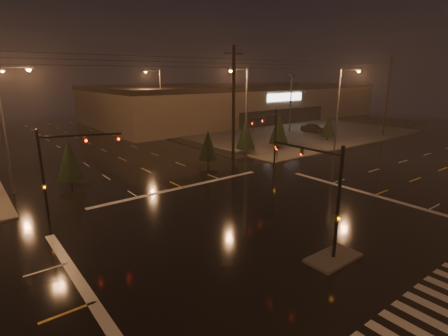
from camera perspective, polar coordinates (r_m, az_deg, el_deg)
The scene contains 22 objects.
ground at distance 21.72m, azimuth 8.63°, elevation -10.37°, with size 140.00×140.00×0.00m, color black.
sidewalk_ne at distance 62.75m, azimuth 7.88°, elevation 6.45°, with size 36.00×36.00×0.12m, color #4D4B45.
median_island at distance 19.48m, azimuth 17.40°, elevation -13.83°, with size 3.00×1.60×0.15m, color #4D4B45.
crosswalk at distance 17.67m, azimuth 31.46°, elevation -18.99°, with size 15.00×2.60×0.01m, color beige.
stop_bar_far at distance 29.78m, azimuth -6.82°, elevation -3.18°, with size 16.00×0.50×0.01m, color beige.
parking_lot at distance 65.10m, azimuth 12.26°, elevation 6.54°, with size 50.00×24.00×0.08m, color black.
retail_building at distance 77.42m, azimuth 2.05°, elevation 11.00°, with size 60.20×28.30×7.20m.
signal_mast_median at distance 18.54m, azimuth 15.94°, elevation -2.83°, with size 0.25×4.59×6.00m.
signal_mast_ne at distance 33.97m, azimuth 7.67°, elevation 5.63°, with size 4.84×1.86×6.00m.
signal_mast_nw at distance 24.62m, azimuth -25.27°, elevation 0.74°, with size 4.84×1.86×6.00m.
streetlight_1 at distance 31.72m, azimuth -31.91°, elevation 6.53°, with size 2.77×0.32×10.00m.
streetlight_3 at distance 39.11m, azimuth 3.35°, elevation 9.93°, with size 2.77×0.32×10.00m.
streetlight_4 at distance 55.71m, azimuth -10.54°, elevation 11.22°, with size 2.77×0.32×10.00m.
streetlight_6 at distance 44.05m, azimuth 18.47°, elevation 9.77°, with size 0.32×2.77×10.00m.
utility_pole_1 at distance 35.51m, azimuth 1.57°, elevation 9.97°, with size 2.20×0.32×12.00m.
utility_pole_2 at distance 59.21m, azimuth 25.09°, elevation 10.61°, with size 2.20×0.32×12.00m.
conifer_0 at distance 41.60m, azimuth 3.56°, elevation 5.61°, with size 2.28×2.28×4.26m.
conifer_1 at distance 45.32m, azimuth 8.93°, elevation 6.41°, with size 2.45×2.45×4.52m.
conifer_2 at distance 52.25m, azimuth 16.67°, elevation 6.65°, with size 1.94×1.94×3.73m.
conifer_3 at distance 31.81m, azimuth -23.95°, elevation 1.29°, with size 2.20×2.20×4.13m.
conifer_4 at distance 36.15m, azimuth -2.61°, elevation 3.81°, with size 1.97×1.97×3.78m.
car_parked at distance 59.08m, azimuth 14.40°, elevation 6.29°, with size 1.81×4.51×1.54m, color black.
Camera 1 is at (-14.41, -13.37, 9.25)m, focal length 28.00 mm.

